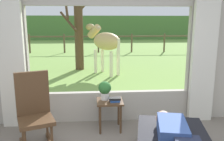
# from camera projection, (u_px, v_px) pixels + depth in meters

# --- Properties ---
(back_wall_with_window) EXTENTS (5.20, 0.12, 2.55)m
(back_wall_with_window) POSITION_uv_depth(u_px,v_px,m) (110.00, 55.00, 4.27)
(back_wall_with_window) COLOR #ADA599
(back_wall_with_window) RESTS_ON ground_plane
(curtain_panel_left) EXTENTS (0.44, 0.10, 2.40)m
(curtain_panel_left) POSITION_uv_depth(u_px,v_px,m) (12.00, 60.00, 4.02)
(curtain_panel_left) COLOR silver
(curtain_panel_left) RESTS_ON ground_plane
(curtain_panel_right) EXTENTS (0.44, 0.10, 2.40)m
(curtain_panel_right) POSITION_uv_depth(u_px,v_px,m) (204.00, 57.00, 4.28)
(curtain_panel_right) COLOR silver
(curtain_panel_right) RESTS_ON ground_plane
(outdoor_pasture_lawn) EXTENTS (36.00, 21.68, 0.02)m
(outdoor_pasture_lawn) POSITION_uv_depth(u_px,v_px,m) (98.00, 50.00, 15.16)
(outdoor_pasture_lawn) COLOR #759E47
(outdoor_pasture_lawn) RESTS_ON ground_plane
(distant_hill_ridge) EXTENTS (36.00, 2.00, 2.40)m
(distant_hill_ridge) POSITION_uv_depth(u_px,v_px,m) (96.00, 28.00, 24.52)
(distant_hill_ridge) COLOR #4D783B
(distant_hill_ridge) RESTS_ON ground_plane
(reclining_person) EXTENTS (0.46, 1.43, 0.22)m
(reclining_person) POSITION_uv_depth(u_px,v_px,m) (178.00, 139.00, 2.70)
(reclining_person) COLOR #334C8C
(reclining_person) RESTS_ON recliner_sofa
(rocking_chair) EXTENTS (0.67, 0.80, 1.12)m
(rocking_chair) POSITION_uv_depth(u_px,v_px,m) (35.00, 111.00, 3.47)
(rocking_chair) COLOR #4C331E
(rocking_chair) RESTS_ON ground_plane
(side_table) EXTENTS (0.44, 0.44, 0.52)m
(side_table) POSITION_uv_depth(u_px,v_px,m) (110.00, 106.00, 4.03)
(side_table) COLOR #4C331E
(side_table) RESTS_ON ground_plane
(potted_plant) EXTENTS (0.22, 0.22, 0.32)m
(potted_plant) POSITION_uv_depth(u_px,v_px,m) (105.00, 89.00, 4.02)
(potted_plant) COLOR silver
(potted_plant) RESTS_ON side_table
(book_stack) EXTENTS (0.20, 0.15, 0.07)m
(book_stack) POSITION_uv_depth(u_px,v_px,m) (115.00, 100.00, 3.96)
(book_stack) COLOR #23478C
(book_stack) RESTS_ON side_table
(horse) EXTENTS (1.38, 1.64, 1.73)m
(horse) POSITION_uv_depth(u_px,v_px,m) (105.00, 42.00, 8.16)
(horse) COLOR tan
(horse) RESTS_ON outdoor_pasture_lawn
(pasture_tree) EXTENTS (1.58, 1.59, 3.43)m
(pasture_tree) POSITION_uv_depth(u_px,v_px,m) (79.00, 31.00, 8.86)
(pasture_tree) COLOR #4C3823
(pasture_tree) RESTS_ON outdoor_pasture_lawn
(pasture_fence_line) EXTENTS (16.10, 0.10, 1.10)m
(pasture_fence_line) POSITION_uv_depth(u_px,v_px,m) (98.00, 40.00, 13.98)
(pasture_fence_line) COLOR brown
(pasture_fence_line) RESTS_ON outdoor_pasture_lawn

